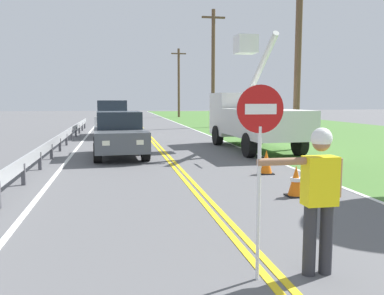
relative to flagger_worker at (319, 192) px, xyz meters
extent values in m
cube|color=#477533|center=(11.05, 15.02, -1.04)|extent=(16.00, 110.00, 0.01)
cube|color=yellow|center=(-0.64, 15.02, -1.04)|extent=(0.11, 110.00, 0.01)
cube|color=yellow|center=(-0.46, 15.02, -1.04)|extent=(0.11, 110.00, 0.01)
cube|color=silver|center=(3.05, 15.02, -1.04)|extent=(0.12, 110.00, 0.01)
cube|color=silver|center=(-4.15, 15.02, -1.04)|extent=(0.12, 110.00, 0.01)
cylinder|color=#2D2D33|center=(0.12, 0.00, -0.61)|extent=(0.16, 0.16, 0.88)
cylinder|color=#2D2D33|center=(-0.10, 0.00, -0.61)|extent=(0.16, 0.16, 0.88)
cube|color=yellow|center=(0.01, 0.00, 0.13)|extent=(0.40, 0.24, 0.60)
cylinder|color=#996B4C|center=(-0.49, 0.00, 0.38)|extent=(0.60, 0.09, 0.09)
cylinder|color=#996B4C|center=(0.25, 0.00, 0.16)|extent=(0.09, 0.09, 0.48)
sphere|color=#996B4C|center=(0.01, 0.00, 0.60)|extent=(0.22, 0.22, 0.22)
sphere|color=white|center=(0.01, 0.00, 0.65)|extent=(0.25, 0.25, 0.25)
cylinder|color=silver|center=(-0.77, -0.01, -0.12)|extent=(0.04, 0.04, 1.85)
cylinder|color=#B71414|center=(-0.77, -0.01, 1.00)|extent=(0.56, 0.03, 0.56)
cube|color=white|center=(-0.77, -0.02, 1.00)|extent=(0.38, 0.01, 0.12)
cube|color=silver|center=(3.45, 11.11, 0.16)|extent=(2.46, 4.68, 1.10)
cube|color=silver|center=(3.34, 14.56, 0.41)|extent=(2.27, 2.17, 2.00)
cube|color=#1E2833|center=(3.30, 15.59, 0.71)|extent=(1.98, 0.13, 0.90)
cylinder|color=silver|center=(3.49, 10.19, 0.83)|extent=(0.56, 0.56, 0.24)
cylinder|color=silver|center=(3.43, 11.84, 2.26)|extent=(0.36, 3.46, 2.79)
cube|color=white|center=(3.37, 13.49, 3.56)|extent=(0.93, 0.93, 0.80)
cube|color=orange|center=(2.34, 9.27, 1.26)|extent=(0.62, 0.82, 0.59)
cylinder|color=black|center=(2.31, 14.33, -0.59)|extent=(0.35, 0.93, 0.92)
cylinder|color=black|center=(4.37, 14.40, -0.59)|extent=(0.35, 0.93, 0.92)
cylinder|color=black|center=(2.46, 10.04, -0.59)|extent=(0.35, 0.93, 0.92)
cylinder|color=black|center=(4.52, 10.11, -0.59)|extent=(0.35, 0.93, 0.92)
cube|color=#4C5156|center=(-2.31, 11.00, -0.35)|extent=(2.04, 4.19, 0.72)
cube|color=#1E2833|center=(-2.32, 11.25, 0.33)|extent=(1.70, 1.80, 0.64)
cube|color=#EAEACC|center=(-1.66, 9.00, -0.30)|extent=(0.24, 0.07, 0.16)
cube|color=#EAEACC|center=(-2.76, 8.95, -0.30)|extent=(0.24, 0.07, 0.16)
cylinder|color=black|center=(-1.43, 9.77, -0.71)|extent=(0.31, 0.69, 0.68)
cylinder|color=black|center=(-3.06, 9.69, -0.71)|extent=(0.31, 0.69, 0.68)
cylinder|color=black|center=(-1.55, 12.31, -0.71)|extent=(0.31, 0.69, 0.68)
cylinder|color=black|center=(-3.19, 12.23, -0.71)|extent=(0.31, 0.69, 0.68)
cube|color=silver|center=(-2.60, 19.96, -0.25)|extent=(1.90, 4.63, 0.92)
cube|color=#1E2833|center=(-2.60, 19.96, 0.63)|extent=(1.66, 2.87, 0.84)
cube|color=#EAEACC|center=(-2.08, 17.67, -0.20)|extent=(0.24, 0.06, 0.16)
cube|color=#EAEACC|center=(-3.19, 17.69, -0.20)|extent=(0.24, 0.06, 0.16)
cylinder|color=black|center=(-1.80, 18.52, -0.71)|extent=(0.29, 0.68, 0.68)
cylinder|color=black|center=(-3.44, 18.55, -0.71)|extent=(0.29, 0.68, 0.68)
cylinder|color=black|center=(-1.76, 21.38, -0.71)|extent=(0.29, 0.68, 0.68)
cylinder|color=black|center=(-3.40, 21.40, -0.71)|extent=(0.29, 0.68, 0.68)
cylinder|color=brown|center=(5.18, 11.94, 2.98)|extent=(0.28, 0.28, 8.06)
cylinder|color=brown|center=(4.97, 26.47, 3.41)|extent=(0.28, 0.28, 8.91)
cube|color=brown|center=(4.97, 26.47, 7.27)|extent=(1.80, 0.14, 0.14)
cylinder|color=brown|center=(5.12, 45.14, 3.07)|extent=(0.28, 0.28, 8.23)
cube|color=brown|center=(5.12, 45.14, 6.58)|extent=(1.80, 0.14, 0.14)
cone|color=orange|center=(1.51, 3.89, -0.70)|extent=(0.36, 0.36, 0.70)
cylinder|color=white|center=(1.51, 3.89, -0.66)|extent=(0.25, 0.25, 0.08)
cube|color=black|center=(1.51, 3.89, -1.03)|extent=(0.40, 0.40, 0.03)
cone|color=orange|center=(1.85, 6.65, -0.70)|extent=(0.36, 0.36, 0.70)
cylinder|color=white|center=(1.85, 6.65, -0.66)|extent=(0.25, 0.25, 0.08)
cube|color=black|center=(1.85, 6.65, -1.03)|extent=(0.40, 0.40, 0.03)
cube|color=#9EA0A3|center=(-4.75, 12.00, -0.50)|extent=(0.06, 32.00, 0.32)
cube|color=#4C4C51|center=(-4.75, 6.29, -0.77)|extent=(0.10, 0.10, 0.55)
cube|color=#4C4C51|center=(-4.75, 8.57, -0.77)|extent=(0.10, 0.10, 0.55)
cube|color=#4C4C51|center=(-4.75, 10.86, -0.77)|extent=(0.10, 0.10, 0.55)
cube|color=#4C4C51|center=(-4.75, 13.14, -0.77)|extent=(0.10, 0.10, 0.55)
cube|color=#4C4C51|center=(-4.75, 15.43, -0.77)|extent=(0.10, 0.10, 0.55)
cube|color=#4C4C51|center=(-4.75, 17.71, -0.77)|extent=(0.10, 0.10, 0.55)
cube|color=#4C4C51|center=(-4.75, 20.00, -0.77)|extent=(0.10, 0.10, 0.55)
cube|color=#4C4C51|center=(-4.75, 22.29, -0.77)|extent=(0.10, 0.10, 0.55)
cube|color=#4C4C51|center=(-4.75, 24.57, -0.77)|extent=(0.10, 0.10, 0.55)
cube|color=#4C4C51|center=(-4.75, 26.86, -0.77)|extent=(0.10, 0.10, 0.55)
camera|label=1|loc=(-2.40, -4.51, 1.12)|focal=38.25mm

